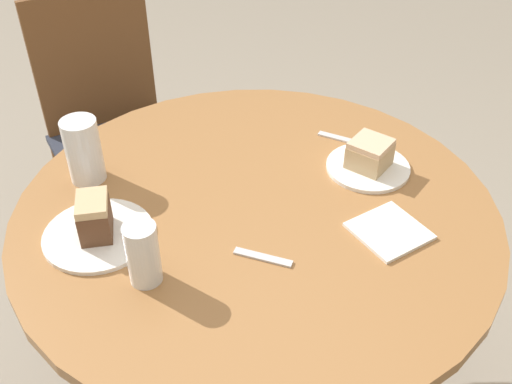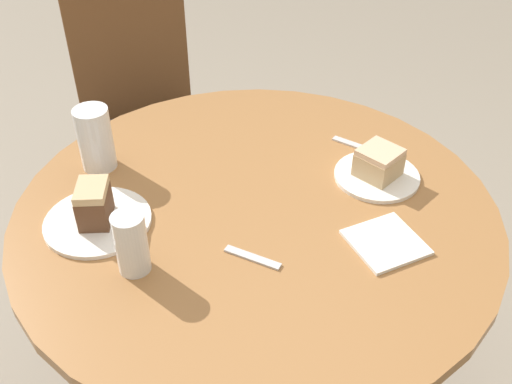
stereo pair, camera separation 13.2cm
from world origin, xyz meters
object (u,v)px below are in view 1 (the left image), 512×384
object	(u,v)px
plate_near	(368,167)
glass_water	(84,153)
chair	(116,129)
cake_slice_near	(370,154)
cake_slice_far	(94,217)
glass_lemonade	(143,257)
plate_far	(98,235)

from	to	relation	value
plate_near	glass_water	bearing A→B (deg)	143.01
chair	cake_slice_near	distance (m)	1.04
cake_slice_far	plate_near	bearing A→B (deg)	-18.21
glass_lemonade	glass_water	bearing A→B (deg)	79.21
chair	plate_far	size ratio (longest dim) A/B	4.01
plate_near	cake_slice_far	size ratio (longest dim) A/B	1.87
chair	plate_near	size ratio (longest dim) A/B	4.59
cake_slice_near	cake_slice_far	distance (m)	0.65
plate_near	glass_water	size ratio (longest dim) A/B	1.29
chair	glass_water	xyz separation A→B (m)	(-0.35, -0.57, 0.35)
chair	plate_near	bearing A→B (deg)	-69.24
plate_near	cake_slice_far	world-z (taller)	cake_slice_far
cake_slice_near	glass_water	world-z (taller)	glass_water
cake_slice_near	plate_far	bearing A→B (deg)	161.79
plate_near	cake_slice_far	distance (m)	0.65
chair	plate_near	world-z (taller)	chair
cake_slice_near	glass_water	size ratio (longest dim) A/B	0.68
cake_slice_near	glass_water	bearing A→B (deg)	143.01
chair	glass_water	distance (m)	0.76
chair	cake_slice_near	size ratio (longest dim) A/B	8.67
cake_slice_near	glass_water	distance (m)	0.67
plate_near	cake_slice_near	bearing A→B (deg)	0.00
cake_slice_far	glass_lemonade	bearing A→B (deg)	-85.75
plate_near	cake_slice_far	xyz separation A→B (m)	(-0.62, 0.20, 0.05)
chair	glass_water	bearing A→B (deg)	-111.64
cake_slice_far	cake_slice_near	bearing A→B (deg)	-18.21
plate_near	plate_far	bearing A→B (deg)	161.79
cake_slice_far	glass_water	distance (m)	0.22
chair	glass_lemonade	world-z (taller)	chair
plate_near	glass_water	distance (m)	0.68
glass_water	plate_far	bearing A→B (deg)	-112.59
chair	cake_slice_far	xyz separation A→B (m)	(-0.43, -0.77, 0.33)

